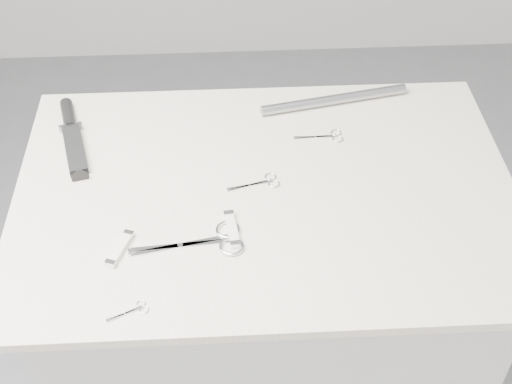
{
  "coord_description": "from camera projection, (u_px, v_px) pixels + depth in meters",
  "views": [
    {
      "loc": [
        -0.08,
        -1.04,
        1.88
      ],
      "look_at": [
        -0.02,
        -0.01,
        0.92
      ],
      "focal_mm": 50.0,
      "sensor_mm": 36.0,
      "label": 1
    }
  ],
  "objects": [
    {
      "name": "plinth",
      "position": [
        264.0,
        330.0,
        1.74
      ],
      "size": [
        0.9,
        0.6,
        0.9
      ],
      "primitive_type": "cube",
      "color": "silver",
      "rests_on": "ground"
    },
    {
      "name": "display_board",
      "position": [
        266.0,
        192.0,
        1.43
      ],
      "size": [
        1.0,
        0.7,
        0.02
      ],
      "primitive_type": "cube",
      "color": "beige",
      "rests_on": "plinth"
    },
    {
      "name": "large_shears",
      "position": [
        212.0,
        241.0,
        1.31
      ],
      "size": [
        0.21,
        0.09,
        0.01
      ],
      "rotation": [
        0.0,
        0.0,
        0.14
      ],
      "color": "silver",
      "rests_on": "display_board"
    },
    {
      "name": "embroidery_scissors_a",
      "position": [
        262.0,
        183.0,
        1.43
      ],
      "size": [
        0.11,
        0.05,
        0.0
      ],
      "rotation": [
        0.0,
        0.0,
        0.26
      ],
      "color": "silver",
      "rests_on": "display_board"
    },
    {
      "name": "embroidery_scissors_b",
      "position": [
        327.0,
        136.0,
        1.54
      ],
      "size": [
        0.11,
        0.05,
        0.0
      ],
      "rotation": [
        0.0,
        0.0,
        0.03
      ],
      "color": "silver",
      "rests_on": "display_board"
    },
    {
      "name": "tiny_scissors",
      "position": [
        133.0,
        311.0,
        1.2
      ],
      "size": [
        0.07,
        0.05,
        0.0
      ],
      "rotation": [
        0.0,
        0.0,
        0.43
      ],
      "color": "silver",
      "rests_on": "display_board"
    },
    {
      "name": "sheathed_knife",
      "position": [
        72.0,
        133.0,
        1.54
      ],
      "size": [
        0.1,
        0.25,
        0.03
      ],
      "rotation": [
        0.0,
        0.0,
        1.82
      ],
      "color": "black",
      "rests_on": "display_board"
    },
    {
      "name": "pocket_knife_a",
      "position": [
        120.0,
        249.0,
        1.29
      ],
      "size": [
        0.05,
        0.09,
        0.01
      ],
      "rotation": [
        0.0,
        0.0,
        1.2
      ],
      "color": "white",
      "rests_on": "display_board"
    },
    {
      "name": "pocket_knife_b",
      "position": [
        232.0,
        229.0,
        1.33
      ],
      "size": [
        0.03,
        0.09,
        0.01
      ],
      "rotation": [
        0.0,
        0.0,
        1.7
      ],
      "color": "white",
      "rests_on": "display_board"
    },
    {
      "name": "metal_rail",
      "position": [
        334.0,
        100.0,
        1.62
      ],
      "size": [
        0.34,
        0.09,
        0.02
      ],
      "primitive_type": "cylinder",
      "rotation": [
        0.0,
        1.57,
        0.2
      ],
      "color": "gray",
      "rests_on": "display_board"
    }
  ]
}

